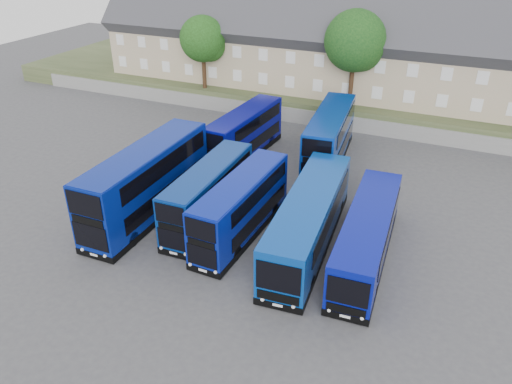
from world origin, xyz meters
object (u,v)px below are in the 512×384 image
Objects in this scene: dd_front_left at (147,183)px; dd_front_mid at (209,195)px; coach_east_a at (308,222)px; tree_mid at (357,43)px; tree_west at (204,41)px.

dd_front_mid is at bearing 11.97° from dd_front_left.
dd_front_mid reaches higher than coach_east_a.
dd_front_left is 24.80m from tree_mid.
tree_west reaches higher than dd_front_mid.
tree_west is at bearing 108.36° from dd_front_left.
dd_front_left is 0.92× the size of coach_east_a.
tree_west is at bearing 126.88° from coach_east_a.
tree_west is at bearing 117.66° from dd_front_mid.
dd_front_left is at bearing -71.13° from tree_west.
coach_east_a is at bearing -82.33° from tree_mid.
dd_front_mid is at bearing 173.69° from coach_east_a.
tree_mid reaches higher than tree_west.
coach_east_a is 1.73× the size of tree_west.
coach_east_a is at bearing 3.18° from dd_front_left.
coach_east_a is (7.14, -0.21, -0.17)m from dd_front_mid.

